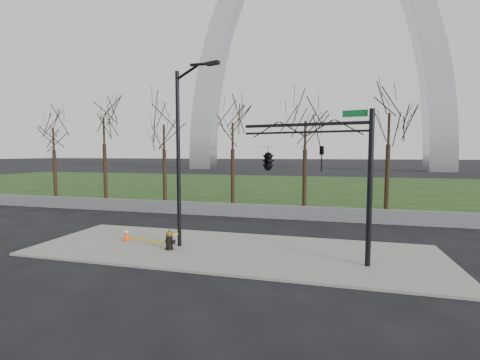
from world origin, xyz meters
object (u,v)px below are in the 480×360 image
(fire_hydrant, at_px, (169,240))
(traffic_cone, at_px, (126,234))
(traffic_signal_mast, at_px, (286,159))
(street_light, at_px, (182,146))

(fire_hydrant, bearing_deg, traffic_cone, 175.30)
(fire_hydrant, distance_m, traffic_signal_mast, 6.25)
(fire_hydrant, height_order, traffic_cone, fire_hydrant)
(traffic_cone, bearing_deg, traffic_signal_mast, -3.32)
(fire_hydrant, xyz_separation_m, street_light, (0.40, 0.57, 4.19))
(traffic_signal_mast, bearing_deg, traffic_cone, -174.77)
(fire_hydrant, bearing_deg, traffic_signal_mast, 17.70)
(traffic_cone, relative_size, street_light, 0.08)
(traffic_cone, xyz_separation_m, traffic_signal_mast, (7.82, -0.45, 3.73))
(fire_hydrant, xyz_separation_m, traffic_signal_mast, (5.07, 0.42, 3.64))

